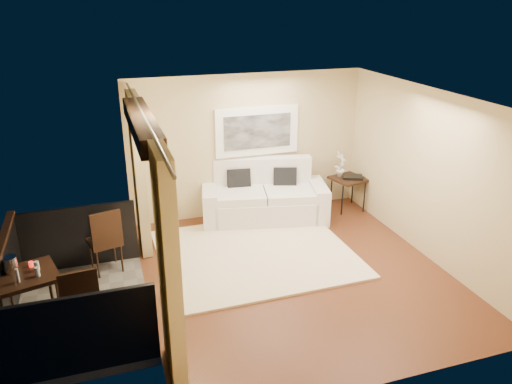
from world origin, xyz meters
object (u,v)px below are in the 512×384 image
balcony_chair_near (82,308)px  ice_bucket (10,264)px  sofa (264,199)px  orchid (341,164)px  side_table (349,181)px  bistro_table (28,279)px  balcony_chair_far (106,237)px

balcony_chair_near → ice_bucket: (-0.81, 0.76, 0.31)m
ice_bucket → balcony_chair_near: bearing=-43.1°
sofa → orchid: size_ratio=4.80×
side_table → balcony_chair_near: balcony_chair_near is taller
orchid → balcony_chair_near: (-4.86, -3.00, -0.31)m
side_table → ice_bucket: size_ratio=3.65×
sofa → bistro_table: sofa is taller
sofa → bistro_table: (-3.90, -2.36, 0.34)m
sofa → balcony_chair_near: sofa is taller
balcony_chair_near → ice_bucket: 1.15m
balcony_chair_far → sofa: bearing=-172.1°
bistro_table → balcony_chair_near: (0.63, -0.64, -0.13)m
side_table → bistro_table: (-5.62, -2.26, 0.13)m
bistro_table → balcony_chair_far: 1.51m
bistro_table → balcony_chair_near: 0.90m
bistro_table → balcony_chair_near: balcony_chair_near is taller
orchid → bistro_table: orchid is taller
balcony_chair_far → balcony_chair_near: 1.82m
balcony_chair_far → ice_bucket: bearing=27.5°
balcony_chair_near → ice_bucket: size_ratio=5.17×
sofa → balcony_chair_near: bearing=-125.5°
balcony_chair_far → balcony_chair_near: balcony_chair_far is taller
balcony_chair_far → balcony_chair_near: (-0.34, -1.79, -0.01)m
sofa → orchid: 1.67m
sofa → bistro_table: 4.57m
sofa → balcony_chair_far: size_ratio=2.35×
sofa → ice_bucket: sofa is taller
orchid → balcony_chair_far: orchid is taller
balcony_chair_near → orchid: bearing=26.1°
sofa → side_table: (1.73, -0.10, 0.20)m
bistro_table → sofa: bearing=31.2°
side_table → orchid: orchid is taller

